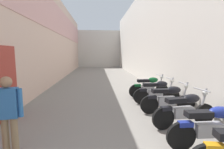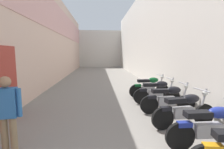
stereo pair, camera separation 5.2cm
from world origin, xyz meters
The scene contains 10 objects.
ground_plane centered at (0.00, 10.45, 0.00)m, with size 40.89×40.89×0.00m, color gray.
building_left centered at (-3.20, 12.38, 3.03)m, with size 0.45×24.89×6.01m.
building_right centered at (3.21, 12.44, 3.27)m, with size 0.45×24.89×6.54m.
building_far_end centered at (0.00, 25.89, 2.62)m, with size 9.02×2.00×5.25m, color beige.
motorcycle_third centered at (2.07, 3.40, 0.50)m, with size 1.85×0.58×1.04m.
motorcycle_fourth centered at (2.07, 4.44, 0.50)m, with size 1.84×0.58×1.04m.
motorcycle_fifth centered at (2.07, 5.50, 0.50)m, with size 1.85×0.58×1.04m.
motorcycle_sixth centered at (2.07, 6.58, 0.50)m, with size 1.85×0.58×1.04m.
motorcycle_seventh centered at (2.07, 7.57, 0.50)m, with size 1.85×0.58×1.04m.
pedestrian_mid_alley centered at (-1.84, 3.36, 0.92)m, with size 0.52×0.24×1.57m.
Camera 1 is at (-0.23, 0.31, 1.97)m, focal length 26.92 mm.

